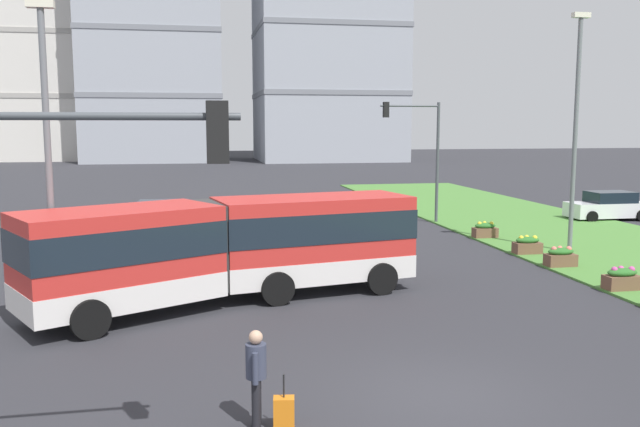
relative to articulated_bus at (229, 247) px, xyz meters
The scene contains 16 objects.
ground_plane 8.70m from the articulated_bus, 64.55° to the right, with size 260.00×260.00×0.00m, color #2D2D33.
articulated_bus is the anchor object (origin of this frame).
car_white_van 25.62m from the articulated_bus, 32.28° to the left, with size 4.41×2.03×1.58m.
car_grey_wagon 13.84m from the articulated_bus, 99.87° to the left, with size 4.51×2.25×1.58m.
pedestrian_crossing 8.47m from the articulated_bus, 90.07° to the right, with size 0.36×0.57×1.74m.
rolling_suitcase 8.76m from the articulated_bus, 87.09° to the right, with size 0.39×0.29×0.97m.
flower_planter_2 12.32m from the articulated_bus, ahead, with size 1.10×0.56×0.74m.
flower_planter_3 12.53m from the articulated_bus, 11.68° to the left, with size 1.10×0.56×0.74m.
flower_planter_4 13.26m from the articulated_bus, 22.34° to the left, with size 1.10×0.56×0.74m.
flower_planter_5 15.23m from the articulated_bus, 36.42° to the left, with size 1.10×0.56×0.74m.
traffic_light_near_left 11.25m from the articulated_bus, 103.87° to the right, with size 3.54×0.28×5.52m.
traffic_light_far_right 18.13m from the articulated_bus, 52.83° to the left, with size 3.27×0.28×6.43m.
streetlight_left 5.71m from the articulated_bus, behind, with size 0.70×0.28×8.47m.
streetlight_median 15.41m from the articulated_bus, 19.69° to the left, with size 0.70×0.28×9.61m.
apartment_tower_west 95.87m from the articulated_bus, 106.19° to the left, with size 21.79×15.83×36.57m.
apartment_tower_centre 85.88m from the articulated_bus, 76.65° to the left, with size 21.09×18.30×47.30m.
Camera 1 is at (-4.66, -11.72, 5.20)m, focal length 37.38 mm.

